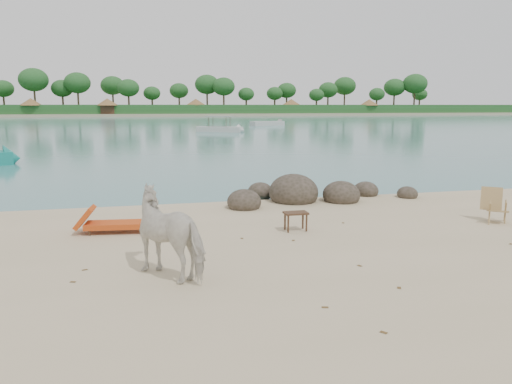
% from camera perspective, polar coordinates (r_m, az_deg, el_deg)
% --- Properties ---
extents(water, '(400.00, 400.00, 0.00)m').
position_cam_1_polar(water, '(98.79, -11.83, 7.98)').
color(water, '#3C7779').
rests_on(water, ground).
extents(far_shore, '(420.00, 90.00, 1.40)m').
position_cam_1_polar(far_shore, '(178.75, -12.69, 8.70)').
color(far_shore, tan).
rests_on(far_shore, ground).
extents(far_scenery, '(420.00, 18.00, 9.50)m').
position_cam_1_polar(far_scenery, '(145.43, -12.48, 9.73)').
color(far_scenery, '#1E4C1E').
rests_on(far_scenery, ground).
extents(boulders, '(6.20, 2.76, 1.13)m').
position_cam_1_polar(boulders, '(15.38, 5.55, -0.31)').
color(boulders, '#322C21').
rests_on(boulders, ground).
extents(cow, '(1.75, 1.89, 1.50)m').
position_cam_1_polar(cow, '(8.69, -9.44, -4.69)').
color(cow, white).
rests_on(cow, ground).
extents(side_table, '(0.55, 0.36, 0.44)m').
position_cam_1_polar(side_table, '(11.66, 4.55, -3.52)').
color(side_table, '#372416').
rests_on(side_table, ground).
extents(lounge_chair, '(1.83, 0.82, 0.53)m').
position_cam_1_polar(lounge_chair, '(11.91, -15.60, -3.35)').
color(lounge_chair, '#C05616').
rests_on(lounge_chair, ground).
extents(deck_chair, '(0.80, 0.81, 0.86)m').
position_cam_1_polar(deck_chair, '(13.76, 25.92, -1.55)').
color(deck_chair, tan).
rests_on(deck_chair, ground).
extents(boat_mid, '(5.70, 4.36, 2.90)m').
position_cam_1_polar(boat_mid, '(56.89, -4.20, 8.37)').
color(boat_mid, '#B9B9B4').
rests_on(boat_mid, water).
extents(boat_far, '(6.35, 3.90, 0.73)m').
position_cam_1_polar(boat_far, '(75.02, 1.31, 7.92)').
color(boat_far, '#B5B4B0').
rests_on(boat_far, water).
extents(dead_leaves, '(8.85, 6.45, 0.00)m').
position_cam_1_polar(dead_leaves, '(9.70, 1.55, -7.60)').
color(dead_leaves, brown).
rests_on(dead_leaves, ground).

